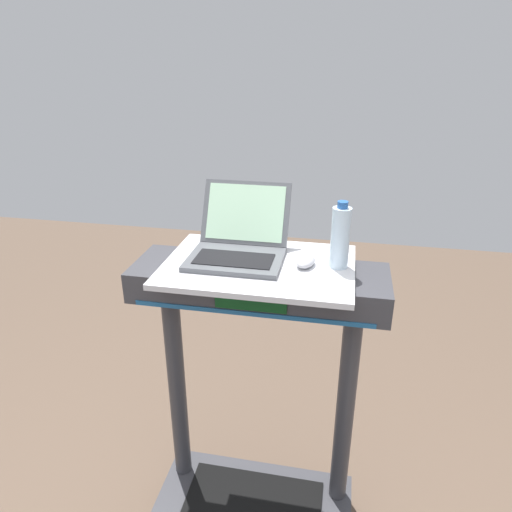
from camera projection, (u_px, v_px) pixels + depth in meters
name	position (u px, v px, depth m)	size (l,w,h in m)	color
desk_board	(259.00, 266.00, 1.63)	(0.66, 0.46, 0.02)	silver
laptop	(239.00, 243.00, 1.67)	(0.33, 0.35, 0.23)	#515459
computer_mouse	(306.00, 261.00, 1.60)	(0.06, 0.10, 0.03)	#B2B2B7
water_bottle	(340.00, 237.00, 1.56)	(0.06, 0.06, 0.23)	silver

